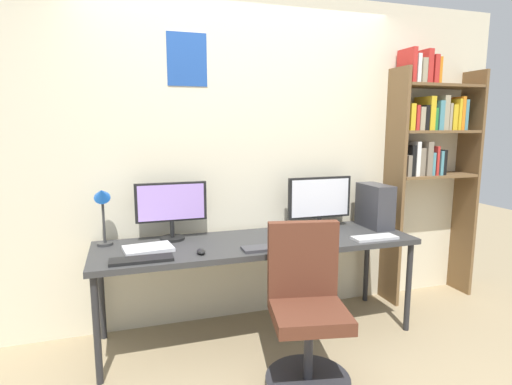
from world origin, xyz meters
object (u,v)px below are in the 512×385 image
(keyboard_center, at_px, (268,248))
(mouse_right_side, at_px, (333,238))
(monitor_right, at_px, (320,200))
(desk_lamp, at_px, (102,204))
(bookshelf, at_px, (429,143))
(coffee_mug, at_px, (279,230))
(desk, at_px, (258,247))
(pc_tower, at_px, (375,206))
(laptop_closed, at_px, (148,249))
(keyboard_left, at_px, (142,260))
(monitor_left, at_px, (171,207))
(keyboard_right, at_px, (375,238))
(mouse_left_side, at_px, (201,252))
(office_chair, at_px, (307,321))

(keyboard_center, distance_m, mouse_right_side, 0.53)
(monitor_right, xyz_separation_m, desk_lamp, (-1.67, -0.03, 0.07))
(bookshelf, height_order, coffee_mug, bookshelf)
(mouse_right_side, bearing_deg, keyboard_center, -173.18)
(desk, distance_m, mouse_right_side, 0.56)
(desk, height_order, coffee_mug, coffee_mug)
(pc_tower, distance_m, laptop_closed, 1.85)
(keyboard_left, bearing_deg, pc_tower, 9.90)
(monitor_left, relative_size, keyboard_right, 1.51)
(coffee_mug, bearing_deg, keyboard_center, -122.52)
(bookshelf, distance_m, mouse_left_side, 2.26)
(keyboard_center, bearing_deg, keyboard_left, 180.00)
(desk, relative_size, monitor_left, 4.52)
(coffee_mug, bearing_deg, monitor_left, 170.59)
(monitor_right, xyz_separation_m, pc_tower, (0.45, -0.11, -0.05))
(bookshelf, relative_size, monitor_left, 4.27)
(monitor_right, relative_size, keyboard_center, 1.50)
(keyboard_right, height_order, mouse_right_side, mouse_right_side)
(mouse_left_side, bearing_deg, mouse_right_side, 1.67)
(desk, xyz_separation_m, coffee_mug, (0.20, 0.08, 0.09))
(office_chair, relative_size, laptop_closed, 3.09)
(keyboard_center, bearing_deg, mouse_right_side, 6.82)
(office_chair, height_order, keyboard_left, office_chair)
(bookshelf, xyz_separation_m, monitor_left, (-2.26, -0.02, -0.43))
(bookshelf, bearing_deg, keyboard_right, -150.70)
(desk, height_order, pc_tower, pc_tower)
(keyboard_center, bearing_deg, monitor_right, 36.40)
(keyboard_center, distance_m, mouse_left_side, 0.46)
(monitor_right, relative_size, pc_tower, 1.53)
(monitor_left, relative_size, keyboard_center, 1.42)
(pc_tower, relative_size, keyboard_left, 0.92)
(office_chair, bearing_deg, monitor_left, 129.08)
(monitor_right, bearing_deg, keyboard_left, -162.92)
(bookshelf, xyz_separation_m, desk_lamp, (-2.73, -0.04, -0.39))
(desk, height_order, office_chair, office_chair)
(monitor_right, bearing_deg, desk, -160.51)
(desk, bearing_deg, keyboard_center, -90.00)
(bookshelf, height_order, keyboard_center, bookshelf)
(desk, height_order, keyboard_left, keyboard_left)
(coffee_mug, bearing_deg, laptop_closed, -174.94)
(desk_lamp, xyz_separation_m, mouse_right_side, (1.60, -0.35, -0.28))
(keyboard_left, bearing_deg, coffee_mug, 16.64)
(mouse_left_side, bearing_deg, keyboard_left, -174.82)
(bookshelf, xyz_separation_m, monitor_right, (-1.06, -0.02, -0.45))
(monitor_right, height_order, pc_tower, monitor_right)
(desk_lamp, relative_size, laptop_closed, 1.39)
(office_chair, relative_size, keyboard_right, 2.89)
(desk, bearing_deg, pc_tower, 5.43)
(monitor_right, xyz_separation_m, keyboard_center, (-0.60, -0.44, -0.22))
(mouse_right_side, bearing_deg, keyboard_right, -11.58)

